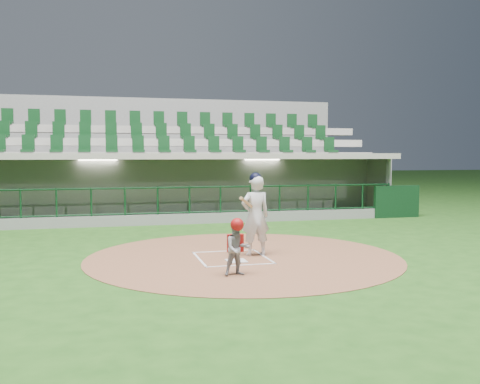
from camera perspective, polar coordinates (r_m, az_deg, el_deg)
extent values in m
plane|color=#1E4914|center=(12.49, -1.17, -6.84)|extent=(120.00, 120.00, 0.00)
cylinder|color=brown|center=(12.37, 0.40, -6.92)|extent=(7.20, 7.20, 0.01)
cube|color=silver|center=(11.82, -0.40, -7.36)|extent=(0.43, 0.43, 0.02)
cube|color=white|center=(12.06, -4.35, -7.17)|extent=(0.05, 1.80, 0.01)
cube|color=silver|center=(12.40, 2.55, -6.85)|extent=(0.05, 1.80, 0.01)
cube|color=white|center=(13.02, -1.72, -6.32)|extent=(1.55, 0.05, 0.01)
cube|color=white|center=(11.40, 0.14, -7.81)|extent=(1.55, 0.05, 0.01)
cube|color=slate|center=(19.86, -6.07, -4.42)|extent=(15.00, 3.00, 0.10)
cube|color=slate|center=(21.29, -6.71, -0.07)|extent=(15.00, 0.20, 2.70)
cube|color=#A49D91|center=(21.16, -6.67, 0.59)|extent=(13.50, 0.04, 0.90)
cube|color=slate|center=(22.05, 13.58, -0.01)|extent=(0.20, 3.00, 2.70)
cube|color=gray|center=(19.40, -6.03, 3.83)|extent=(15.40, 3.50, 0.20)
cube|color=slate|center=(18.25, -5.39, -2.94)|extent=(15.00, 0.15, 0.40)
cube|color=black|center=(18.13, -5.43, 2.01)|extent=(15.00, 0.01, 0.95)
cube|color=olive|center=(20.86, -6.48, -3.26)|extent=(12.75, 0.40, 0.45)
cube|color=white|center=(19.46, -14.92, 3.34)|extent=(1.30, 0.35, 0.04)
cube|color=white|center=(20.29, 2.30, 3.49)|extent=(1.30, 0.35, 0.04)
cube|color=black|center=(20.82, 16.35, -0.98)|extent=(1.80, 0.18, 1.20)
imported|color=#B51315|center=(20.76, -21.56, -1.69)|extent=(1.16, 0.67, 1.79)
imported|color=#A71E12|center=(20.26, -10.28, -1.78)|extent=(0.99, 0.44, 1.67)
imported|color=maroon|center=(20.75, -5.61, -1.56)|extent=(0.92, 0.70, 1.69)
imported|color=#AB1220|center=(21.80, 8.36, -1.32)|extent=(1.65, 0.90, 1.69)
cube|color=gray|center=(22.91, -7.25, 0.96)|extent=(17.00, 6.50, 2.50)
cube|color=gray|center=(21.39, -6.79, 3.84)|extent=(16.60, 0.95, 0.30)
cube|color=#A5A195|center=(22.33, -7.12, 5.25)|extent=(16.60, 0.95, 0.30)
cube|color=gray|center=(23.30, -7.42, 6.55)|extent=(16.60, 0.95, 0.30)
cube|color=slate|center=(26.20, -8.17, 4.34)|extent=(17.00, 0.25, 5.05)
imported|color=silver|center=(12.38, 1.65, -2.55)|extent=(0.70, 0.48, 1.85)
sphere|color=black|center=(12.31, 1.66, 1.46)|extent=(0.28, 0.28, 0.28)
cylinder|color=#AC804F|center=(12.05, 0.84, -1.24)|extent=(0.58, 0.79, 0.39)
imported|color=gray|center=(10.39, -0.30, -6.08)|extent=(0.54, 0.44, 1.04)
sphere|color=#A11112|center=(10.32, -0.31, -3.50)|extent=(0.26, 0.26, 0.26)
cube|color=#B51413|center=(10.52, -0.50, -5.47)|extent=(0.32, 0.10, 0.35)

